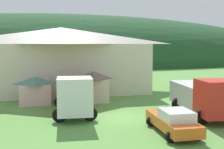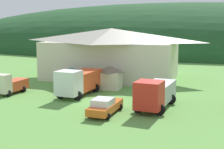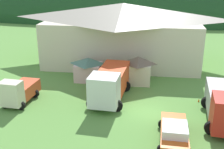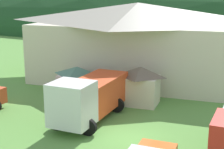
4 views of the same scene
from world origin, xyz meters
The scene contains 10 objects.
ground_plane centered at (0.00, 0.00, 0.00)m, with size 200.00×200.00×0.00m, color #5B9342.
forested_hill_backdrop centered at (0.00, 68.34, 0.00)m, with size 169.35×60.00×29.49m, color #1E4723.
depot_building centered at (-3.62, 15.16, 4.07)m, with size 21.28×12.91×7.89m.
play_shed_cream centered at (-1.09, 6.83, 1.60)m, with size 3.03×2.65×3.10m.
play_shed_pink centered at (-6.76, 7.03, 1.38)m, with size 3.16×2.73×2.67m.
heavy_rig_white centered at (-3.57, 2.10, 1.77)m, with size 3.74×7.97×3.34m.
crane_truck_red centered at (6.40, -1.22, 1.66)m, with size 3.72×7.94×3.24m.
service_pickup_orange centered at (2.15, -4.74, 0.83)m, with size 2.52×5.30×1.66m.
traffic_cone_near_pickup centered at (5.05, 2.67, 0.00)m, with size 0.36×0.36×0.62m, color orange.
traffic_cone_mid_row centered at (1.41, -2.13, 0.00)m, with size 0.36×0.36×0.60m, color orange.
Camera 1 is at (-6.11, -21.63, 5.84)m, focal length 46.25 mm.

